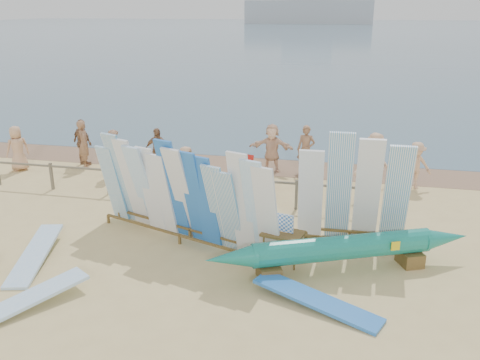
% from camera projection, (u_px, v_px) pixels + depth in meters
% --- Properties ---
extents(ground, '(160.00, 160.00, 0.00)m').
position_uv_depth(ground, '(128.00, 239.00, 13.10)').
color(ground, '#D5BC7B').
rests_on(ground, ground).
extents(ocean, '(320.00, 240.00, 0.02)m').
position_uv_depth(ocean, '(336.00, 30.00, 131.37)').
color(ocean, '#405D72').
rests_on(ocean, ground).
extents(wet_sand_strip, '(40.00, 2.60, 0.01)m').
position_uv_depth(wet_sand_strip, '(206.00, 161.00, 19.75)').
color(wet_sand_strip, '#88674C').
rests_on(wet_sand_strip, ground).
extents(distant_ship, '(45.00, 8.00, 14.00)m').
position_uv_depth(distant_ship, '(309.00, 8.00, 180.16)').
color(distant_ship, '#999EA3').
rests_on(distant_ship, ocean).
extents(fence, '(12.08, 0.08, 0.90)m').
position_uv_depth(fence, '(167.00, 180.00, 15.67)').
color(fence, '#6B6351').
rests_on(fence, ground).
extents(main_surfboard_rack, '(5.24, 2.35, 2.69)m').
position_uv_depth(main_surfboard_rack, '(183.00, 197.00, 12.61)').
color(main_surfboard_rack, brown).
rests_on(main_surfboard_rack, ground).
extents(side_surfboard_rack, '(2.66, 0.88, 2.99)m').
position_uv_depth(side_surfboard_rack, '(354.00, 195.00, 12.33)').
color(side_surfboard_rack, brown).
rests_on(side_surfboard_rack, ground).
extents(outrigger_canoe, '(5.87, 3.00, 0.88)m').
position_uv_depth(outrigger_canoe, '(343.00, 249.00, 11.31)').
color(outrigger_canoe, brown).
rests_on(outrigger_canoe, ground).
extents(vendor_table, '(1.04, 0.84, 1.22)m').
position_uv_depth(vendor_table, '(283.00, 246.00, 11.79)').
color(vendor_table, brown).
rests_on(vendor_table, ground).
extents(flat_board_a, '(1.22, 2.75, 0.34)m').
position_uv_depth(flat_board_a, '(36.00, 260.00, 12.01)').
color(flat_board_a, '#98C9F4').
rests_on(flat_board_a, ground).
extents(flat_board_d, '(2.70, 1.56, 0.28)m').
position_uv_depth(flat_board_d, '(316.00, 306.00, 10.17)').
color(flat_board_d, blue).
rests_on(flat_board_d, ground).
extents(flat_board_b, '(1.94, 2.56, 0.35)m').
position_uv_depth(flat_board_b, '(22.00, 310.00, 10.04)').
color(flat_board_b, '#98C9F4').
rests_on(flat_board_b, ground).
extents(beach_chair_left, '(0.60, 0.62, 0.86)m').
position_uv_depth(beach_chair_left, '(182.00, 186.00, 16.27)').
color(beach_chair_left, '#AF1B12').
rests_on(beach_chair_left, ground).
extents(beach_chair_right, '(0.67, 0.68, 0.79)m').
position_uv_depth(beach_chair_right, '(242.00, 188.00, 16.12)').
color(beach_chair_right, '#AF1B12').
rests_on(beach_chair_right, ground).
extents(stroller, '(0.75, 0.95, 1.17)m').
position_uv_depth(stroller, '(242.00, 178.00, 16.33)').
color(stroller, '#AF1B12').
rests_on(stroller, ground).
extents(beachgoer_5, '(1.64, 0.62, 1.74)m').
position_uv_depth(beachgoer_5, '(272.00, 148.00, 18.29)').
color(beachgoer_5, beige).
rests_on(beachgoer_5, ground).
extents(beachgoer_extra_0, '(1.07, 0.59, 1.57)m').
position_uv_depth(beachgoer_extra_0, '(415.00, 166.00, 16.54)').
color(beachgoer_extra_0, tan).
rests_on(beachgoer_extra_0, ground).
extents(beachgoer_0, '(0.82, 0.86, 1.65)m').
position_uv_depth(beachgoer_0, '(18.00, 148.00, 18.40)').
color(beachgoer_0, tan).
rests_on(beachgoer_0, ground).
extents(beachgoer_8, '(0.74, 0.98, 1.82)m').
position_uv_depth(beachgoer_8, '(366.00, 172.00, 15.46)').
color(beachgoer_8, beige).
rests_on(beachgoer_8, ground).
extents(beachgoer_2, '(0.70, 0.91, 1.69)m').
position_uv_depth(beachgoer_2, '(115.00, 153.00, 17.70)').
color(beachgoer_2, beige).
rests_on(beachgoer_2, ground).
extents(beachgoer_7, '(0.67, 0.41, 1.75)m').
position_uv_depth(beachgoer_7, '(306.00, 150.00, 18.02)').
color(beachgoer_7, '#8C6042').
rests_on(beachgoer_7, ground).
extents(beachgoer_extra_1, '(1.12, 0.86, 1.75)m').
position_uv_depth(beachgoer_extra_1, '(83.00, 142.00, 18.99)').
color(beachgoer_extra_1, '#8C6042').
rests_on(beachgoer_extra_1, ground).
extents(beachgoer_1, '(0.65, 0.74, 1.78)m').
position_uv_depth(beachgoer_1, '(84.00, 144.00, 18.67)').
color(beachgoer_1, '#8C6042').
rests_on(beachgoer_1, ground).
extents(beachgoer_4, '(0.97, 0.46, 1.63)m').
position_uv_depth(beachgoer_4, '(157.00, 150.00, 18.19)').
color(beachgoer_4, '#8C6042').
rests_on(beachgoer_4, ground).
extents(beachgoer_6, '(0.37, 0.76, 1.55)m').
position_uv_depth(beachgoer_6, '(186.00, 170.00, 16.11)').
color(beachgoer_6, tan).
rests_on(beachgoer_6, ground).
extents(beachgoer_9, '(1.14, 1.07, 1.71)m').
position_uv_depth(beachgoer_9, '(375.00, 158.00, 17.13)').
color(beachgoer_9, tan).
rests_on(beachgoer_9, ground).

